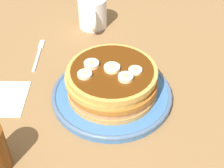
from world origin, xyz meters
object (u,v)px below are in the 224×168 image
(banana_slice_0, at_px, (112,69))
(banana_slice_4, at_px, (135,71))
(pancake_stack, at_px, (112,81))
(banana_slice_1, at_px, (92,64))
(banana_slice_3, at_px, (85,75))
(fork, at_px, (39,53))
(coffee_mug, at_px, (93,13))
(banana_slice_2, at_px, (126,78))
(napkin, at_px, (0,98))
(plate, at_px, (112,94))

(banana_slice_0, xyz_separation_m, banana_slice_4, (0.01, 0.05, -0.00))
(banana_slice_0, distance_m, banana_slice_4, 0.05)
(pancake_stack, xyz_separation_m, banana_slice_0, (0.00, -0.00, 0.03))
(banana_slice_1, xyz_separation_m, banana_slice_3, (0.03, -0.02, -0.00))
(banana_slice_0, height_order, banana_slice_4, banana_slice_0)
(banana_slice_1, height_order, fork, banana_slice_1)
(coffee_mug, bearing_deg, banana_slice_3, -6.28)
(banana_slice_4, distance_m, coffee_mug, 0.31)
(banana_slice_1, relative_size, coffee_mug, 0.28)
(banana_slice_3, bearing_deg, banana_slice_2, 77.07)
(banana_slice_0, bearing_deg, banana_slice_3, -79.05)
(banana_slice_1, relative_size, napkin, 0.28)
(banana_slice_1, bearing_deg, coffee_mug, 176.16)
(banana_slice_1, relative_size, banana_slice_4, 1.14)
(banana_slice_3, distance_m, banana_slice_4, 0.10)
(banana_slice_1, bearing_deg, banana_slice_4, 71.98)
(fork, bearing_deg, banana_slice_4, 48.05)
(pancake_stack, relative_size, banana_slice_0, 5.90)
(pancake_stack, height_order, napkin, pancake_stack)
(banana_slice_0, relative_size, banana_slice_4, 1.20)
(banana_slice_2, distance_m, banana_slice_4, 0.03)
(plate, bearing_deg, pancake_stack, -11.77)
(banana_slice_3, bearing_deg, banana_slice_1, 153.31)
(banana_slice_1, relative_size, banana_slice_3, 1.08)
(pancake_stack, bearing_deg, banana_slice_4, 76.64)
(plate, bearing_deg, banana_slice_1, -111.96)
(pancake_stack, xyz_separation_m, banana_slice_3, (0.01, -0.05, 0.03))
(pancake_stack, bearing_deg, fork, -137.20)
(banana_slice_0, bearing_deg, banana_slice_2, 39.77)
(banana_slice_2, bearing_deg, pancake_stack, -143.56)
(banana_slice_0, height_order, banana_slice_2, same)
(plate, bearing_deg, napkin, -95.11)
(plate, distance_m, banana_slice_0, 0.07)
(plate, height_order, fork, plate)
(napkin, bearing_deg, plate, 84.89)
(banana_slice_2, bearing_deg, banana_slice_3, -102.93)
(coffee_mug, xyz_separation_m, napkin, (0.27, -0.22, -0.04))
(plate, bearing_deg, banana_slice_3, -75.63)
(pancake_stack, distance_m, banana_slice_2, 0.05)
(plate, distance_m, banana_slice_3, 0.09)
(banana_slice_3, xyz_separation_m, coffee_mug, (-0.31, 0.03, -0.04))
(pancake_stack, distance_m, coffee_mug, 0.29)
(plate, xyz_separation_m, fork, (-0.18, -0.17, -0.01))
(banana_slice_0, xyz_separation_m, banana_slice_3, (0.01, -0.05, -0.00))
(pancake_stack, relative_size, banana_slice_1, 6.21)
(napkin, bearing_deg, banana_slice_1, 88.49)
(plate, relative_size, banana_slice_2, 8.58)
(banana_slice_1, height_order, banana_slice_3, banana_slice_1)
(banana_slice_4, bearing_deg, coffee_mug, -167.63)
(banana_slice_2, bearing_deg, plate, -144.46)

